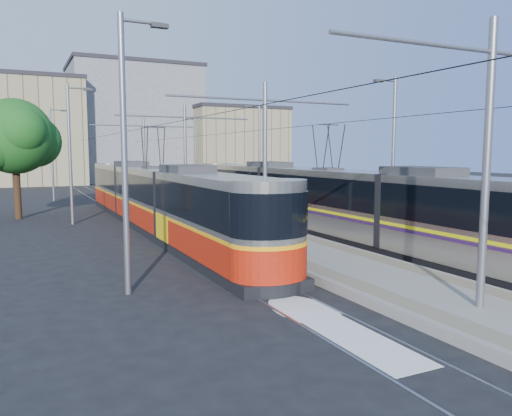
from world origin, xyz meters
TOP-DOWN VIEW (x-y plane):
  - ground at (0.00, 0.00)m, footprint 160.00×160.00m
  - platform at (0.00, 17.00)m, footprint 4.00×50.00m
  - tactile_strip_left at (-1.45, 17.00)m, footprint 0.70×50.00m
  - tactile_strip_right at (1.45, 17.00)m, footprint 0.70×50.00m
  - rails at (0.00, 17.00)m, footprint 8.71×70.00m
  - track_arrow at (-3.60, -3.00)m, footprint 1.20×5.00m
  - tram_left at (-3.60, 14.29)m, footprint 2.43×29.38m
  - tram_right at (3.60, 8.24)m, footprint 2.43×31.86m
  - catenary at (0.00, 14.15)m, footprint 9.20×70.00m
  - street_lamps at (-0.00, 21.00)m, footprint 15.18×38.22m
  - shelter at (0.61, 15.82)m, footprint 0.97×1.21m
  - tree at (-10.03, 22.22)m, footprint 5.15×4.76m
  - building_left at (-10.00, 60.00)m, footprint 16.32×12.24m
  - building_centre at (6.00, 64.00)m, footprint 18.36×14.28m
  - building_right at (20.00, 58.00)m, footprint 14.28×10.20m

SIDE VIEW (x-z plane):
  - ground at x=0.00m, z-range 0.00..0.00m
  - track_arrow at x=-3.60m, z-range 0.00..0.01m
  - rails at x=0.00m, z-range 0.00..0.03m
  - platform at x=0.00m, z-range 0.00..0.30m
  - tactile_strip_left at x=-1.45m, z-range 0.30..0.31m
  - tactile_strip_right at x=1.45m, z-range 0.30..0.31m
  - shelter at x=0.61m, z-range 0.36..2.69m
  - tram_left at x=-3.60m, z-range -1.04..4.46m
  - tram_right at x=3.60m, z-range -0.89..4.61m
  - street_lamps at x=0.00m, z-range 0.18..8.18m
  - catenary at x=0.00m, z-range 1.02..8.02m
  - tree at x=-10.03m, z-range 1.32..8.80m
  - building_right at x=20.00m, z-range 0.01..11.04m
  - building_left at x=-10.00m, z-range 0.01..13.91m
  - building_centre at x=6.00m, z-range 0.01..17.07m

